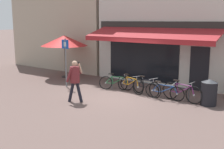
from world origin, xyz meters
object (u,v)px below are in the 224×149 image
object	(u,v)px
bicycle_purple	(182,92)
parking_sign	(66,58)
bicycle_blue	(164,91)
bicycle_green	(116,83)
litter_bin	(209,92)
bicycle_orange	(130,84)
bicycle_black	(146,87)
pedestrian_adult	(75,77)
cafe_parasol	(64,41)

from	to	relation	value
bicycle_purple	parking_sign	size ratio (longest dim) A/B	0.74
bicycle_blue	bicycle_purple	bearing A→B (deg)	8.21
bicycle_green	litter_bin	bearing A→B (deg)	-25.63
bicycle_orange	bicycle_blue	bearing A→B (deg)	9.99
parking_sign	bicycle_black	bearing A→B (deg)	11.92
bicycle_green	pedestrian_adult	distance (m)	2.76
bicycle_orange	bicycle_purple	size ratio (longest dim) A/B	0.96
bicycle_orange	litter_bin	bearing A→B (deg)	17.48
bicycle_orange	bicycle_blue	size ratio (longest dim) A/B	0.98
bicycle_black	litter_bin	world-z (taller)	litter_bin
bicycle_blue	pedestrian_adult	world-z (taller)	pedestrian_adult
bicycle_green	bicycle_black	size ratio (longest dim) A/B	0.92
pedestrian_adult	parking_sign	xyz separation A→B (m)	(-2.17, 1.71, 0.44)
bicycle_blue	cafe_parasol	world-z (taller)	cafe_parasol
bicycle_black	bicycle_purple	xyz separation A→B (m)	(1.64, -0.01, 0.01)
litter_bin	parking_sign	size ratio (longest dim) A/B	0.43
cafe_parasol	litter_bin	bearing A→B (deg)	-4.95
bicycle_blue	litter_bin	size ratio (longest dim) A/B	1.67
bicycle_blue	pedestrian_adult	distance (m)	3.79
bicycle_black	parking_sign	size ratio (longest dim) A/B	0.70
bicycle_green	bicycle_black	xyz separation A→B (m)	(1.69, -0.09, 0.03)
pedestrian_adult	litter_bin	xyz separation A→B (m)	(4.61, 2.69, -0.52)
bicycle_purple	parking_sign	bearing A→B (deg)	-164.56
bicycle_purple	parking_sign	xyz separation A→B (m)	(-5.72, -0.86, 1.09)
bicycle_green	bicycle_black	world-z (taller)	bicycle_black
bicycle_purple	litter_bin	size ratio (longest dim) A/B	1.72
pedestrian_adult	litter_bin	distance (m)	5.37
bicycle_green	litter_bin	world-z (taller)	litter_bin
bicycle_orange	litter_bin	xyz separation A→B (m)	(3.58, 0.08, 0.15)
cafe_parasol	bicycle_orange	bearing A→B (deg)	-9.39
bicycle_black	bicycle_blue	xyz separation A→B (m)	(0.93, -0.15, -0.03)
bicycle_black	bicycle_green	bearing A→B (deg)	-164.90
bicycle_green	cafe_parasol	xyz separation A→B (m)	(-4.16, 0.77, 1.79)
bicycle_orange	bicycle_black	xyz separation A→B (m)	(0.88, -0.04, 0.00)
bicycle_green	bicycle_blue	xyz separation A→B (m)	(2.62, -0.25, -0.00)
bicycle_green	cafe_parasol	world-z (taller)	cafe_parasol
bicycle_black	cafe_parasol	bearing A→B (deg)	-170.16
bicycle_blue	bicycle_green	bearing A→B (deg)	171.17
litter_bin	bicycle_green	bearing A→B (deg)	-179.59
bicycle_purple	cafe_parasol	size ratio (longest dim) A/B	0.68
bicycle_orange	litter_bin	size ratio (longest dim) A/B	1.64
bicycle_orange	cafe_parasol	distance (m)	5.34
pedestrian_adult	parking_sign	size ratio (longest dim) A/B	0.71
bicycle_black	parking_sign	world-z (taller)	parking_sign
bicycle_green	bicycle_blue	bearing A→B (deg)	-31.39
bicycle_purple	pedestrian_adult	world-z (taller)	pedestrian_adult
bicycle_orange	parking_sign	size ratio (longest dim) A/B	0.71
bicycle_green	bicycle_purple	world-z (taller)	bicycle_purple
bicycle_black	bicycle_purple	world-z (taller)	bicycle_purple
bicycle_blue	cafe_parasol	distance (m)	7.09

